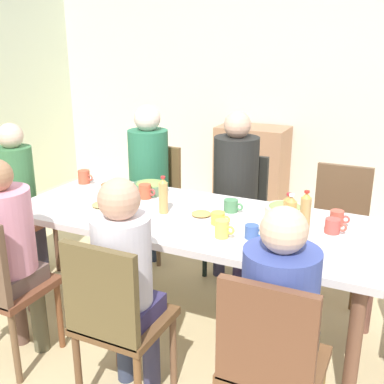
% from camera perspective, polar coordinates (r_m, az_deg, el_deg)
% --- Properties ---
extents(ground_plane, '(6.76, 6.76, 0.00)m').
position_cam_1_polar(ground_plane, '(3.16, 0.00, -15.27)').
color(ground_plane, '#CAB583').
extents(wall_back, '(5.87, 0.12, 2.60)m').
position_cam_1_polar(wall_back, '(4.95, 12.46, 12.58)').
color(wall_back, beige).
rests_on(wall_back, ground_plane).
extents(dining_table, '(2.24, 0.90, 0.72)m').
position_cam_1_polar(dining_table, '(2.85, 0.00, -4.24)').
color(dining_table, silver).
rests_on(dining_table, ground_plane).
extents(chair_0, '(0.40, 0.40, 0.90)m').
position_cam_1_polar(chair_0, '(3.46, 17.36, -3.53)').
color(chair_0, brown).
rests_on(chair_0, ground_plane).
extents(chair_1, '(0.40, 0.40, 0.90)m').
position_cam_1_polar(chair_1, '(3.62, 5.68, -1.80)').
color(chair_1, black).
rests_on(chair_1, ground_plane).
extents(person_1, '(0.33, 0.33, 1.25)m').
position_cam_1_polar(person_1, '(3.47, 5.30, 1.53)').
color(person_1, '#322955').
rests_on(person_1, ground_plane).
extents(chair_2, '(0.40, 0.40, 0.90)m').
position_cam_1_polar(chair_2, '(3.92, -4.60, -0.21)').
color(chair_2, brown).
rests_on(chair_2, ground_plane).
extents(person_2, '(0.32, 0.32, 1.26)m').
position_cam_1_polar(person_2, '(3.78, -5.37, 2.91)').
color(person_2, '#2A3851').
rests_on(person_2, ground_plane).
extents(chair_3, '(0.40, 0.40, 0.90)m').
position_cam_1_polar(chair_3, '(2.01, 9.54, -19.63)').
color(chair_3, brown).
rests_on(chair_3, ground_plane).
extents(person_3, '(0.31, 0.31, 1.14)m').
position_cam_1_polar(person_3, '(1.99, 10.58, -14.10)').
color(person_3, '#403647').
rests_on(person_3, ground_plane).
extents(chair_4, '(0.40, 0.40, 0.90)m').
position_cam_1_polar(chair_4, '(3.76, -21.10, -2.23)').
color(chair_4, brown).
rests_on(chair_4, ground_plane).
extents(person_4, '(0.30, 0.30, 1.18)m').
position_cam_1_polar(person_4, '(3.64, -20.40, 0.26)').
color(person_4, '#39364A').
rests_on(person_4, ground_plane).
extents(chair_5, '(0.40, 0.40, 0.90)m').
position_cam_1_polar(chair_5, '(2.28, -9.35, -14.67)').
color(chair_5, brown).
rests_on(chair_5, ground_plane).
extents(person_5, '(0.30, 0.30, 1.16)m').
position_cam_1_polar(person_5, '(2.26, -8.23, -9.77)').
color(person_5, '#313A53').
rests_on(person_5, ground_plane).
extents(person_6, '(0.31, 0.31, 1.16)m').
position_cam_1_polar(person_6, '(2.70, -21.63, -5.80)').
color(person_6, brown).
rests_on(person_6, ground_plane).
extents(plate_0, '(0.21, 0.21, 0.04)m').
position_cam_1_polar(plate_0, '(2.79, 1.13, -2.91)').
color(plate_0, white).
rests_on(plate_0, dining_table).
extents(plate_1, '(0.23, 0.23, 0.04)m').
position_cam_1_polar(plate_1, '(3.39, -9.98, 0.69)').
color(plate_1, white).
rests_on(plate_1, dining_table).
extents(plate_2, '(0.24, 0.24, 0.04)m').
position_cam_1_polar(plate_2, '(2.99, -10.82, -1.74)').
color(plate_2, white).
rests_on(plate_2, dining_table).
extents(plate_3, '(0.21, 0.21, 0.04)m').
position_cam_1_polar(plate_3, '(2.72, -8.00, -3.58)').
color(plate_3, silver).
rests_on(plate_3, dining_table).
extents(bowl_0, '(0.24, 0.24, 0.08)m').
position_cam_1_polar(bowl_0, '(2.86, 11.22, -2.15)').
color(bowl_0, beige).
rests_on(bowl_0, dining_table).
extents(bowl_1, '(0.24, 0.24, 0.08)m').
position_cam_1_polar(bowl_1, '(3.25, -5.13, 0.64)').
color(bowl_1, '#567653').
rests_on(bowl_1, dining_table).
extents(cup_0, '(0.11, 0.07, 0.10)m').
position_cam_1_polar(cup_0, '(2.51, 3.70, -4.49)').
color(cup_0, '#EEC955').
rests_on(cup_0, dining_table).
extents(cup_1, '(0.12, 0.09, 0.08)m').
position_cam_1_polar(cup_1, '(2.89, 4.80, -1.67)').
color(cup_1, '#4C8557').
rests_on(cup_1, dining_table).
extents(cup_2, '(0.12, 0.08, 0.07)m').
position_cam_1_polar(cup_2, '(2.69, 3.23, -3.20)').
color(cup_2, gold).
rests_on(cup_2, dining_table).
extents(cup_3, '(0.11, 0.07, 0.07)m').
position_cam_1_polar(cup_3, '(2.52, 7.34, -4.82)').
color(cup_3, '#3C5BA5').
rests_on(cup_3, dining_table).
extents(cup_4, '(0.11, 0.08, 0.09)m').
position_cam_1_polar(cup_4, '(2.79, 17.23, -3.06)').
color(cup_4, '#C35541').
rests_on(cup_4, dining_table).
extents(cup_5, '(0.12, 0.09, 0.10)m').
position_cam_1_polar(cup_5, '(3.54, -12.98, 1.81)').
color(cup_5, '#C25439').
rests_on(cup_5, dining_table).
extents(cup_6, '(0.12, 0.08, 0.08)m').
position_cam_1_polar(cup_6, '(2.68, 16.77, -3.98)').
color(cup_6, '#CB4E46').
rests_on(cup_6, dining_table).
extents(cup_7, '(0.12, 0.08, 0.10)m').
position_cam_1_polar(cup_7, '(3.14, -5.70, 0.09)').
color(cup_7, '#C25233').
rests_on(cup_7, dining_table).
extents(bottle_0, '(0.06, 0.06, 0.19)m').
position_cam_1_polar(bottle_0, '(2.72, 11.65, -2.18)').
color(bottle_0, gold).
rests_on(bottle_0, dining_table).
extents(bottle_1, '(0.06, 0.06, 0.24)m').
position_cam_1_polar(bottle_1, '(2.55, 11.88, -2.94)').
color(bottle_1, gold).
rests_on(bottle_1, dining_table).
extents(bottle_2, '(0.06, 0.06, 0.24)m').
position_cam_1_polar(bottle_2, '(2.63, 13.62, -2.44)').
color(bottle_2, tan).
rests_on(bottle_2, dining_table).
extents(bottle_3, '(0.06, 0.06, 0.23)m').
position_cam_1_polar(bottle_3, '(2.84, -3.51, -0.45)').
color(bottle_3, tan).
rests_on(bottle_3, dining_table).
extents(side_cabinet, '(0.70, 0.44, 0.90)m').
position_cam_1_polar(side_cabinet, '(4.91, 7.27, 2.70)').
color(side_cabinet, '#A57555').
rests_on(side_cabinet, ground_plane).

